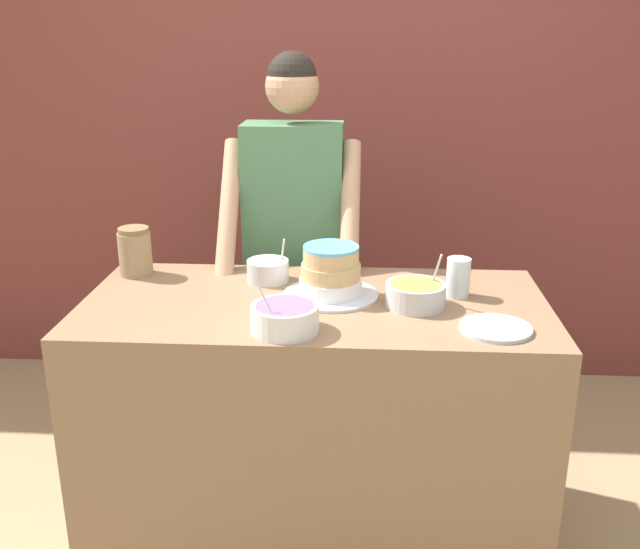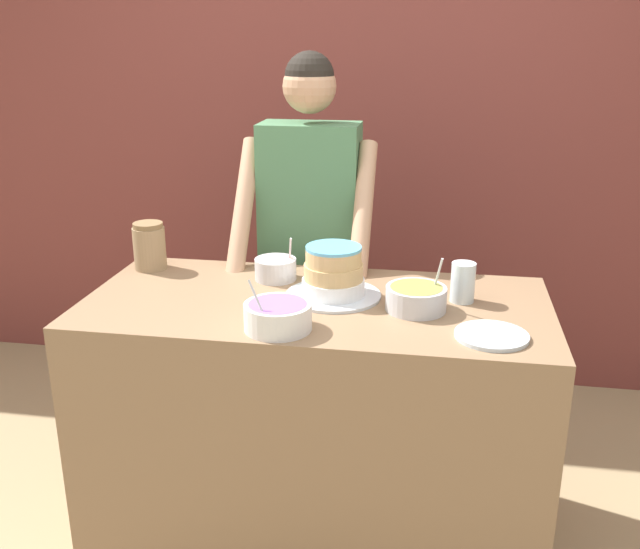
# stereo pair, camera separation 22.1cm
# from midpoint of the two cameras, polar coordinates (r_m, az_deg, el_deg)

# --- Properties ---
(wall_back) EXTENTS (10.00, 0.05, 2.60)m
(wall_back) POSITION_cam_midpoint_polar(r_m,az_deg,el_deg) (3.52, 5.44, 11.90)
(wall_back) COLOR brown
(wall_back) RESTS_ON ground_plane
(counter) EXTENTS (1.49, 0.71, 0.91)m
(counter) POSITION_cam_midpoint_polar(r_m,az_deg,el_deg) (2.48, 2.28, -11.97)
(counter) COLOR #8C6B4C
(counter) RESTS_ON ground_plane
(person_baker) EXTENTS (0.52, 0.46, 1.66)m
(person_baker) POSITION_cam_midpoint_polar(r_m,az_deg,el_deg) (2.78, 1.45, 3.94)
(person_baker) COLOR #2D2D38
(person_baker) RESTS_ON ground_plane
(cake) EXTENTS (0.31, 0.31, 0.17)m
(cake) POSITION_cam_midpoint_polar(r_m,az_deg,el_deg) (2.30, 3.84, -0.09)
(cake) COLOR silver
(cake) RESTS_ON counter
(frosting_bowl_pink) EXTENTS (0.14, 0.14, 0.16)m
(frosting_bowl_pink) POSITION_cam_midpoint_polar(r_m,az_deg,el_deg) (2.46, -1.02, 0.49)
(frosting_bowl_pink) COLOR silver
(frosting_bowl_pink) RESTS_ON counter
(frosting_bowl_purple) EXTENTS (0.20, 0.20, 0.16)m
(frosting_bowl_purple) POSITION_cam_midpoint_polar(r_m,az_deg,el_deg) (2.05, -0.32, -3.35)
(frosting_bowl_purple) COLOR white
(frosting_bowl_purple) RESTS_ON counter
(frosting_bowl_olive) EXTENTS (0.19, 0.19, 0.17)m
(frosting_bowl_olive) POSITION_cam_midpoint_polar(r_m,az_deg,el_deg) (2.23, 10.52, -1.86)
(frosting_bowl_olive) COLOR silver
(frosting_bowl_olive) RESTS_ON counter
(drinking_glass) EXTENTS (0.08, 0.08, 0.13)m
(drinking_glass) POSITION_cam_midpoint_polar(r_m,az_deg,el_deg) (2.32, 14.05, -0.66)
(drinking_glass) COLOR silver
(drinking_glass) RESTS_ON counter
(ceramic_plate) EXTENTS (0.21, 0.21, 0.01)m
(ceramic_plate) POSITION_cam_midpoint_polar(r_m,az_deg,el_deg) (2.10, 16.55, -4.77)
(ceramic_plate) COLOR silver
(ceramic_plate) RESTS_ON counter
(stoneware_jar) EXTENTS (0.12, 0.12, 0.17)m
(stoneware_jar) POSITION_cam_midpoint_polar(r_m,az_deg,el_deg) (2.61, -11.16, 2.20)
(stoneware_jar) COLOR #9E7F5B
(stoneware_jar) RESTS_ON counter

